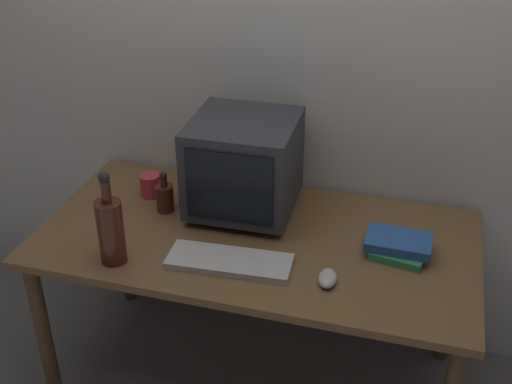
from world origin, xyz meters
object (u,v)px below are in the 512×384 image
object	(u,v)px
bottle_tall	(111,229)
bottle_short	(165,196)
computer_mouse	(327,278)
book_stack	(399,246)
crt_monitor	(244,165)
mug	(151,185)
keyboard	(229,261)

from	to	relation	value
bottle_tall	bottle_short	size ratio (longest dim) A/B	2.05
computer_mouse	book_stack	bearing A→B (deg)	43.67
crt_monitor	book_stack	bearing A→B (deg)	-12.57
bottle_tall	mug	world-z (taller)	bottle_tall
crt_monitor	keyboard	distance (m)	0.40
bottle_short	mug	size ratio (longest dim) A/B	1.38
keyboard	mug	xyz separation A→B (m)	(-0.44, 0.36, 0.03)
book_stack	bottle_tall	bearing A→B (deg)	-161.63
keyboard	book_stack	size ratio (longest dim) A/B	1.87
mug	keyboard	bearing A→B (deg)	-39.08
bottle_tall	mug	bearing A→B (deg)	97.44
book_stack	mug	distance (m)	0.99
keyboard	computer_mouse	world-z (taller)	computer_mouse
mug	bottle_tall	bearing A→B (deg)	-82.56
keyboard	computer_mouse	distance (m)	0.34
book_stack	keyboard	bearing A→B (deg)	-157.73
mug	bottle_short	bearing A→B (deg)	-42.89
keyboard	computer_mouse	size ratio (longest dim) A/B	4.20
computer_mouse	bottle_tall	distance (m)	0.73
crt_monitor	book_stack	world-z (taller)	crt_monitor
crt_monitor	keyboard	xyz separation A→B (m)	(0.06, -0.36, -0.18)
computer_mouse	book_stack	distance (m)	0.31
bottle_short	mug	world-z (taller)	bottle_short
bottle_tall	book_stack	size ratio (longest dim) A/B	1.51
crt_monitor	bottle_tall	world-z (taller)	crt_monitor
bottle_short	bottle_tall	bearing A→B (deg)	-96.40
crt_monitor	keyboard	bearing A→B (deg)	-81.04
bottle_tall	computer_mouse	bearing A→B (deg)	6.06
crt_monitor	mug	xyz separation A→B (m)	(-0.39, 0.00, -0.15)
computer_mouse	bottle_short	size ratio (longest dim) A/B	0.60
mug	book_stack	bearing A→B (deg)	-7.92
crt_monitor	mug	distance (m)	0.41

